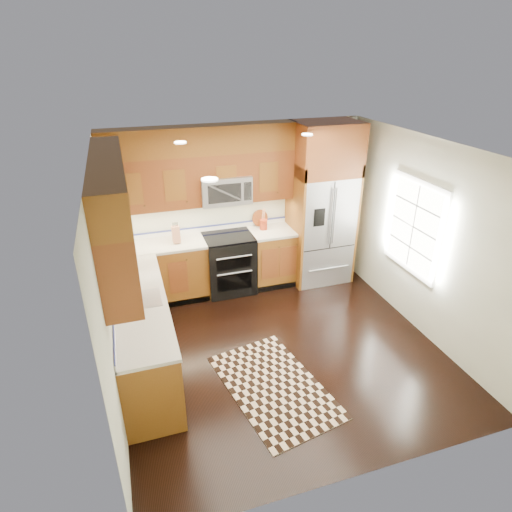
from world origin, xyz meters
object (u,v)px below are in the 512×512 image
object	(u,v)px
knife_block	(176,234)
utensil_crock	(263,222)
rug	(274,386)
range	(229,263)
refrigerator	(322,205)

from	to	relation	value
knife_block	utensil_crock	bearing A→B (deg)	2.84
rug	range	bearing A→B (deg)	77.34
range	refrigerator	size ratio (longest dim) A/B	0.36
range	rug	world-z (taller)	range
range	refrigerator	xyz separation A→B (m)	(1.55, -0.04, 0.83)
rug	utensil_crock	world-z (taller)	utensil_crock
refrigerator	utensil_crock	xyz separation A→B (m)	(-0.94, 0.15, -0.24)
knife_block	range	bearing A→B (deg)	-3.11
knife_block	utensil_crock	xyz separation A→B (m)	(1.40, 0.07, -0.01)
range	utensil_crock	xyz separation A→B (m)	(0.61, 0.11, 0.59)
utensil_crock	range	bearing A→B (deg)	-169.55
rug	utensil_crock	size ratio (longest dim) A/B	4.76
range	rug	bearing A→B (deg)	-91.92
range	knife_block	bearing A→B (deg)	176.89
rug	utensil_crock	distance (m)	2.75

